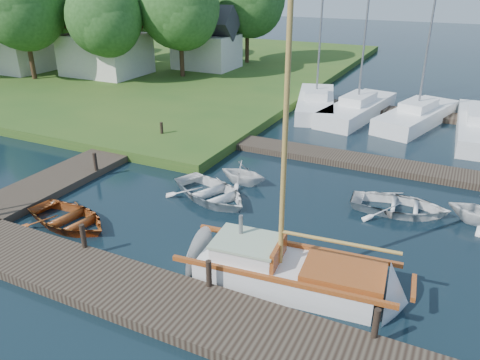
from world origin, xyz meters
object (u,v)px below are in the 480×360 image
at_px(tree_1, 22,3).
at_px(marina_boat_0, 316,101).
at_px(house_b, 15,43).
at_px(tree_2, 104,16).
at_px(marina_boat_3, 480,125).
at_px(mooring_post_1, 83,236).
at_px(sailboat, 292,274).
at_px(mooring_post_4, 95,162).
at_px(dinghy, 68,216).
at_px(tender_a, 211,190).
at_px(marina_boat_1, 357,108).
at_px(house_a, 105,43).
at_px(tree_3, 180,6).
at_px(mooring_post_2, 209,273).
at_px(tree_5, 48,5).
at_px(mooring_post_3, 376,323).
at_px(tender_c, 400,203).
at_px(tender_b, 243,171).
at_px(mooring_post_5, 162,130).
at_px(marina_boat_2, 417,115).
at_px(house_c, 206,43).

bearing_deg(tree_1, marina_boat_0, 6.52).
relative_size(house_b, tree_2, 0.74).
height_order(marina_boat_3, tree_2, marina_boat_3).
height_order(mooring_post_1, marina_boat_3, marina_boat_3).
bearing_deg(sailboat, mooring_post_4, 155.55).
xyz_separation_m(mooring_post_4, dinghy, (2.09, -3.78, -0.33)).
bearing_deg(tender_a, marina_boat_1, 14.51).
xyz_separation_m(house_a, tree_3, (6.00, 2.05, 2.85)).
relative_size(dinghy, tender_a, 0.93).
xyz_separation_m(mooring_post_4, tree_3, (-7.00, 18.05, 5.11)).
distance_m(mooring_post_2, tender_a, 6.01).
relative_size(mooring_post_2, tree_5, 0.10).
bearing_deg(house_b, sailboat, -29.23).
distance_m(mooring_post_3, tree_1, 34.92).
distance_m(mooring_post_1, tender_c, 11.23).
bearing_deg(tree_1, tender_b, -23.19).
bearing_deg(house_b, house_a, 14.04).
xyz_separation_m(mooring_post_4, marina_boat_1, (8.07, 14.32, -0.14)).
height_order(tender_c, house_b, house_b).
xyz_separation_m(mooring_post_1, tender_a, (1.60, 5.26, -0.31)).
distance_m(sailboat, tender_c, 6.29).
height_order(mooring_post_4, mooring_post_5, same).
xyz_separation_m(tender_a, marina_boat_0, (-0.29, 14.34, 0.19)).
distance_m(mooring_post_4, tender_b, 6.46).
bearing_deg(tree_3, sailboat, -51.18).
xyz_separation_m(mooring_post_1, house_a, (-17.00, 21.00, 2.26)).
bearing_deg(mooring_post_1, marina_boat_3, 59.70).
bearing_deg(tree_5, mooring_post_5, -33.20).
bearing_deg(tree_3, tree_2, -135.00).
bearing_deg(tender_b, tender_c, -83.74).
bearing_deg(marina_boat_1, tree_5, 89.11).
relative_size(mooring_post_3, marina_boat_2, 0.07).
distance_m(dinghy, tender_b, 7.16).
bearing_deg(tender_b, house_a, 58.38).
xyz_separation_m(tender_a, marina_boat_2, (5.97, 14.05, 0.18)).
bearing_deg(marina_boat_1, house_a, 95.00).
xyz_separation_m(mooring_post_3, tender_a, (-7.40, 5.26, -0.31)).
relative_size(mooring_post_1, mooring_post_5, 1.00).
bearing_deg(tree_1, house_b, 154.02).
xyz_separation_m(tender_a, house_c, (-12.60, 21.74, 2.19)).
bearing_deg(tree_1, tree_2, 18.43).
relative_size(house_b, tree_1, 0.63).
xyz_separation_m(tender_b, tree_1, (-23.08, 9.89, 5.54)).
bearing_deg(tree_1, marina_boat_2, 4.52).
bearing_deg(tender_b, tree_1, 71.13).
bearing_deg(house_b, tender_c, -19.16).
xyz_separation_m(tender_a, tree_3, (-12.60, 17.79, 5.42)).
bearing_deg(mooring_post_1, house_b, 142.77).
relative_size(marina_boat_0, house_a, 1.92).
distance_m(sailboat, tree_3, 28.28).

